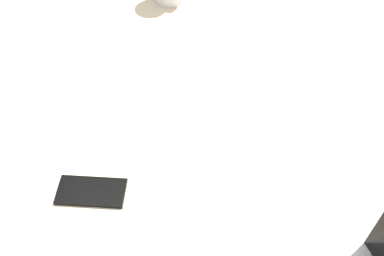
{
  "coord_description": "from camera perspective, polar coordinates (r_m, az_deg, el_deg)",
  "views": [
    {
      "loc": [
        80.57,
        -4.3,
        98.34
      ],
      "look_at": [
        18.68,
        -8.37,
        24.0
      ],
      "focal_mm": 42.44,
      "sensor_mm": 36.0,
      "label": 1
    }
  ],
  "objects": [
    {
      "name": "bed_mattress",
      "position": [
        1.2,
        4.56,
        2.04
      ],
      "size": [
        180.0,
        140.0,
        18.0
      ],
      "primitive_type": "cube",
      "color": "beige",
      "rests_on": "ground"
    },
    {
      "name": "cell_phone",
      "position": [
        0.96,
        -12.52,
        -7.78
      ],
      "size": [
        6.8,
        14.0,
        0.8
      ],
      "primitive_type": "cube",
      "rotation": [
        0.0,
        0.0,
        3.14
      ],
      "color": "black",
      "rests_on": "bed_mattress"
    }
  ]
}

